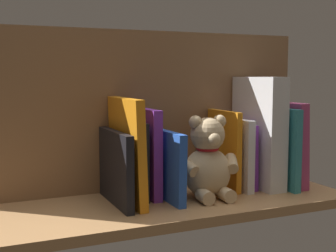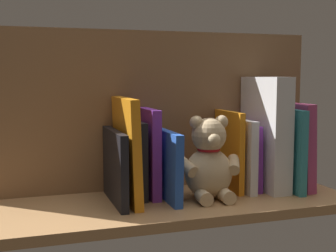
{
  "view_description": "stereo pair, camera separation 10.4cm",
  "coord_description": "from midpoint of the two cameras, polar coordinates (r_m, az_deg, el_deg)",
  "views": [
    {
      "loc": [
        42.08,
        94.91,
        28.71
      ],
      "look_at": [
        0.0,
        0.0,
        17.23
      ],
      "focal_mm": 49.17,
      "sensor_mm": 36.0,
      "label": 1
    },
    {
      "loc": [
        32.34,
        98.66,
        28.71
      ],
      "look_at": [
        0.0,
        0.0,
        17.23
      ],
      "focal_mm": 49.17,
      "sensor_mm": 36.0,
      "label": 2
    }
  ],
  "objects": [
    {
      "name": "book_4",
      "position": [
        1.17,
        4.42,
        -2.96
      ],
      "size": [
        1.43,
        14.59,
        19.84
      ],
      "primitive_type": "cube",
      "color": "orange",
      "rests_on": "ground_plane"
    },
    {
      "name": "book_1",
      "position": [
        1.22,
        10.63,
        -2.54
      ],
      "size": [
        1.82,
        19.86,
        20.48
      ],
      "primitive_type": "cube",
      "color": "teal",
      "rests_on": "ground_plane"
    },
    {
      "name": "book_6",
      "position": [
        1.09,
        -5.32,
        -3.36
      ],
      "size": [
        2.19,
        13.64,
        20.88
      ],
      "primitive_type": "cube",
      "color": "purple",
      "rests_on": "ground_plane"
    },
    {
      "name": "book_0",
      "position": [
        1.24,
        11.63,
        -2.11
      ],
      "size": [
        3.34,
        18.5,
        21.82
      ],
      "primitive_type": "cube",
      "rotation": [
        0.0,
        0.04,
        0.0
      ],
      "color": "#B23F72",
      "rests_on": "ground_plane"
    },
    {
      "name": "shelf_back_panel",
      "position": [
        1.16,
        -5.2,
        1.93
      ],
      "size": [
        86.05,
        1.5,
        39.76
      ],
      "primitive_type": "cube",
      "color": "olive",
      "rests_on": "ground_plane"
    },
    {
      "name": "teddy_bear",
      "position": [
        1.08,
        2.2,
        -4.44
      ],
      "size": [
        15.77,
        13.08,
        19.5
      ],
      "rotation": [
        0.0,
        0.0,
        -0.09
      ],
      "color": "#D1B284",
      "rests_on": "ground_plane"
    },
    {
      "name": "book_5",
      "position": [
        1.08,
        -3.27,
        -4.81
      ],
      "size": [
        2.13,
        20.08,
        16.03
      ],
      "primitive_type": "cube",
      "rotation": [
        0.0,
        -0.02,
        0.0
      ],
      "color": "blue",
      "rests_on": "ground_plane"
    },
    {
      "name": "dictionary_thick_white",
      "position": [
        1.19,
        8.73,
        -0.77
      ],
      "size": [
        5.01,
        17.9,
        28.3
      ],
      "primitive_type": "cube",
      "color": "silver",
      "rests_on": "ground_plane"
    },
    {
      "name": "book_9",
      "position": [
        1.04,
        -9.41,
        -5.15
      ],
      "size": [
        1.75,
        20.23,
        16.46
      ],
      "primitive_type": "cube",
      "color": "black",
      "rests_on": "ground_plane"
    },
    {
      "name": "book_3",
      "position": [
        1.18,
        5.68,
        -3.4
      ],
      "size": [
        1.99,
        15.93,
        17.85
      ],
      "primitive_type": "cube",
      "color": "silver",
      "rests_on": "ground_plane"
    },
    {
      "name": "book_8",
      "position": [
        1.04,
        -7.99,
        -3.08
      ],
      "size": [
        2.8,
        19.89,
        23.74
      ],
      "primitive_type": "cube",
      "rotation": [
        0.0,
        0.03,
        0.0
      ],
      "color": "orange",
      "rests_on": "ground_plane"
    },
    {
      "name": "book_7",
      "position": [
        1.09,
        -6.91,
        -4.19
      ],
      "size": [
        2.29,
        13.28,
        18.02
      ],
      "primitive_type": "cube",
      "color": "black",
      "rests_on": "ground_plane"
    },
    {
      "name": "book_2",
      "position": [
        1.2,
        6.53,
        -3.58
      ],
      "size": [
        1.75,
        14.13,
        16.43
      ],
      "primitive_type": "cube",
      "rotation": [
        0.0,
        0.02,
        0.0
      ],
      "color": "purple",
      "rests_on": "ground_plane"
    },
    {
      "name": "ground_plane",
      "position": [
        1.08,
        -2.81,
        -9.74
      ],
      "size": [
        86.05,
        30.85,
        2.2
      ],
      "primitive_type": "cube",
      "color": "#A87A4C"
    }
  ]
}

